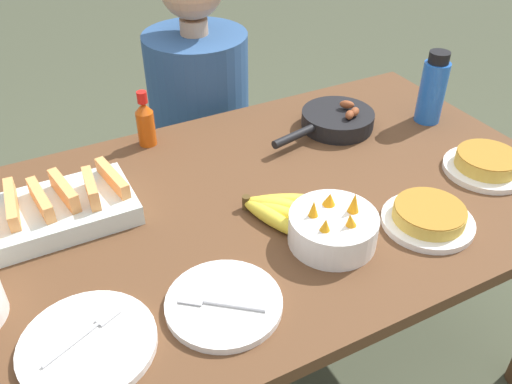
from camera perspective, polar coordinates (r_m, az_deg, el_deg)
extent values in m
plane|color=#474C38|center=(1.85, 0.00, -18.81)|extent=(14.00, 14.00, 0.00)
cube|color=brown|center=(1.34, 0.00, -1.64)|extent=(1.59, 0.91, 0.03)
cylinder|color=brown|center=(2.16, 12.55, 2.31)|extent=(0.07, 0.07, 0.67)
ellipsoid|color=yellow|center=(1.25, 1.66, -2.71)|extent=(0.09, 0.19, 0.04)
ellipsoid|color=yellow|center=(1.27, 2.22, -2.08)|extent=(0.14, 0.16, 0.04)
ellipsoid|color=yellow|center=(1.29, 1.91, -1.40)|extent=(0.14, 0.13, 0.04)
ellipsoid|color=yellow|center=(1.30, 2.65, -0.95)|extent=(0.19, 0.11, 0.04)
cylinder|color=#4C3819|center=(1.30, -1.03, -1.11)|extent=(0.02, 0.02, 0.04)
cube|color=silver|center=(1.34, -19.90, -1.95)|extent=(0.34, 0.21, 0.05)
cube|color=#F29E56|center=(1.33, -24.30, -1.21)|extent=(0.03, 0.17, 0.04)
cube|color=#F29E56|center=(1.31, -21.70, -0.81)|extent=(0.04, 0.14, 0.05)
cube|color=#F29E56|center=(1.32, -19.53, 0.09)|extent=(0.04, 0.14, 0.05)
cube|color=#F29E56|center=(1.30, -16.94, 0.31)|extent=(0.03, 0.12, 0.05)
cube|color=#F29E56|center=(1.34, -14.86, 1.39)|extent=(0.04, 0.15, 0.04)
cylinder|color=black|center=(1.65, 8.51, 6.88)|extent=(0.21, 0.21, 0.01)
cylinder|color=black|center=(1.64, 8.59, 7.67)|extent=(0.21, 0.21, 0.04)
cylinder|color=black|center=(1.52, 4.02, 5.87)|extent=(0.15, 0.06, 0.02)
ellipsoid|color=brown|center=(1.59, 9.82, 8.01)|extent=(0.04, 0.04, 0.03)
ellipsoid|color=brown|center=(1.61, 10.34, 8.30)|extent=(0.05, 0.04, 0.03)
ellipsoid|color=brown|center=(1.64, 9.55, 9.07)|extent=(0.05, 0.05, 0.03)
cylinder|color=white|center=(1.56, 22.94, 2.27)|extent=(0.22, 0.22, 0.02)
cylinder|color=gold|center=(1.54, 23.16, 3.05)|extent=(0.16, 0.16, 0.03)
cylinder|color=#AB7427|center=(1.53, 23.33, 3.64)|extent=(0.16, 0.16, 0.00)
cylinder|color=white|center=(1.32, 17.59, -2.98)|extent=(0.21, 0.21, 0.02)
cylinder|color=gold|center=(1.30, 17.77, -2.20)|extent=(0.16, 0.16, 0.03)
cylinder|color=#AB7427|center=(1.29, 17.91, -1.62)|extent=(0.16, 0.16, 0.00)
cylinder|color=white|center=(1.06, -17.28, -15.06)|extent=(0.25, 0.25, 0.02)
cylinder|color=silver|center=(1.05, -18.90, -14.96)|extent=(0.11, 0.06, 0.01)
cube|color=silver|center=(1.08, -15.33, -12.48)|extent=(0.05, 0.04, 0.00)
cylinder|color=white|center=(1.08, -3.41, -11.64)|extent=(0.23, 0.23, 0.02)
cylinder|color=silver|center=(1.06, -2.30, -11.90)|extent=(0.10, 0.08, 0.01)
cube|color=silver|center=(1.07, -6.84, -11.20)|extent=(0.05, 0.05, 0.00)
cylinder|color=white|center=(1.20, 8.08, -3.85)|extent=(0.20, 0.20, 0.07)
cone|color=orange|center=(1.19, 10.28, -1.21)|extent=(0.03, 0.03, 0.06)
cone|color=orange|center=(1.21, 7.74, -0.85)|extent=(0.05, 0.04, 0.04)
cone|color=orange|center=(1.17, 6.07, -1.84)|extent=(0.04, 0.04, 0.04)
cone|color=orange|center=(1.13, 7.31, -3.56)|extent=(0.04, 0.04, 0.04)
cone|color=orange|center=(1.15, 9.91, -3.00)|extent=(0.04, 0.03, 0.05)
cylinder|color=blue|center=(1.72, 18.03, 9.94)|extent=(0.08, 0.08, 0.19)
cylinder|color=black|center=(1.67, 18.74, 13.27)|extent=(0.06, 0.06, 0.03)
cylinder|color=#C64C0F|center=(1.56, -11.48, 6.59)|extent=(0.05, 0.05, 0.10)
cone|color=#C64C0F|center=(1.53, -11.77, 8.70)|extent=(0.05, 0.05, 0.03)
cylinder|color=red|center=(1.52, -11.91, 9.73)|extent=(0.03, 0.03, 0.03)
cube|color=black|center=(2.18, -5.29, -0.99)|extent=(0.39, 0.39, 0.40)
cylinder|color=#2D5184|center=(1.95, -6.02, 9.43)|extent=(0.35, 0.35, 0.49)
cylinder|color=tan|center=(1.84, -6.56, 16.94)|extent=(0.09, 0.09, 0.05)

